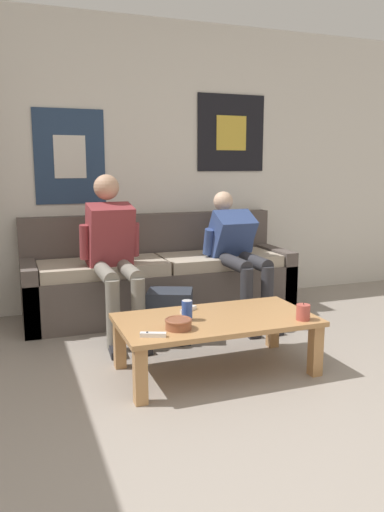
% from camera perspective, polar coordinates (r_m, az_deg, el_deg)
% --- Properties ---
extents(ground_plane, '(18.00, 18.00, 0.00)m').
position_cam_1_polar(ground_plane, '(2.16, 10.11, -26.03)').
color(ground_plane, gray).
extents(wall_back, '(10.00, 0.07, 2.55)m').
position_cam_1_polar(wall_back, '(4.55, -8.68, 10.12)').
color(wall_back, silver).
rests_on(wall_back, ground_plane).
extents(couch, '(2.31, 0.71, 0.85)m').
position_cam_1_polar(couch, '(4.39, -3.67, -2.73)').
color(couch, '#564C47').
rests_on(couch, ground_plane).
extents(coffee_table, '(1.22, 0.64, 0.35)m').
position_cam_1_polar(coffee_table, '(3.13, 2.75, -7.94)').
color(coffee_table, '#B27F4C').
rests_on(coffee_table, ground_plane).
extents(person_seated_adult, '(0.47, 0.89, 1.21)m').
position_cam_1_polar(person_seated_adult, '(3.83, -9.00, 0.83)').
color(person_seated_adult, gray).
rests_on(person_seated_adult, ground_plane).
extents(person_seated_teen, '(0.47, 0.95, 1.06)m').
position_cam_1_polar(person_seated_teen, '(4.20, 5.15, 0.74)').
color(person_seated_teen, '#2D2D33').
rests_on(person_seated_teen, ground_plane).
extents(backpack, '(0.40, 0.37, 0.38)m').
position_cam_1_polar(backpack, '(3.71, -2.55, -6.95)').
color(backpack, '#282D38').
rests_on(backpack, ground_plane).
extents(ceramic_bowl, '(0.16, 0.16, 0.06)m').
position_cam_1_polar(ceramic_bowl, '(2.89, -1.55, -7.69)').
color(ceramic_bowl, brown).
rests_on(ceramic_bowl, coffee_table).
extents(pillar_candle, '(0.08, 0.08, 0.11)m').
position_cam_1_polar(pillar_candle, '(3.12, 12.59, -6.29)').
color(pillar_candle, '#B24C42').
rests_on(pillar_candle, coffee_table).
extents(drink_can_blue, '(0.07, 0.07, 0.12)m').
position_cam_1_polar(drink_can_blue, '(3.04, -0.58, -6.23)').
color(drink_can_blue, '#28479E').
rests_on(drink_can_blue, coffee_table).
extents(game_controller_near_left, '(0.15, 0.09, 0.03)m').
position_cam_1_polar(game_controller_near_left, '(2.78, -4.47, -8.95)').
color(game_controller_near_left, white).
rests_on(game_controller_near_left, coffee_table).
extents(game_controller_near_right, '(0.14, 0.11, 0.03)m').
position_cam_1_polar(game_controller_near_right, '(3.24, -0.40, -6.12)').
color(game_controller_near_right, white).
rests_on(game_controller_near_right, coffee_table).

